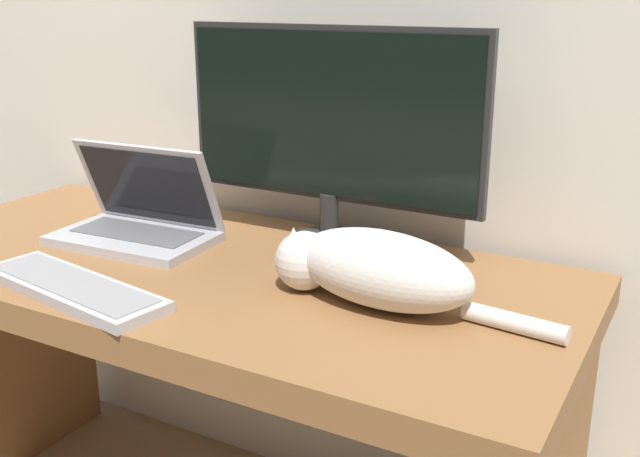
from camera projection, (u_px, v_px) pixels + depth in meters
desk at (212, 330)px, 1.56m from camera, size 1.49×0.67×0.72m
monitor at (330, 127)px, 1.54m from camera, size 0.67×0.17×0.46m
laptop at (138, 221)px, 1.64m from camera, size 0.35×0.23×0.21m
external_keyboard at (73, 288)px, 1.36m from camera, size 0.44×0.19×0.02m
cat at (374, 267)px, 1.31m from camera, size 0.53×0.20×0.13m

